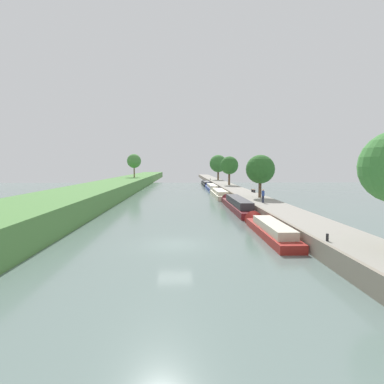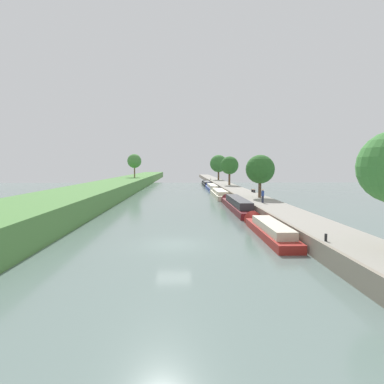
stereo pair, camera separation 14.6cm
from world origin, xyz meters
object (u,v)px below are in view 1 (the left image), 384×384
Objects in this scene: narrowboat_black at (206,183)px; park_bench at (253,190)px; narrowboat_blue at (211,188)px; mooring_bollard_near at (327,237)px; narrowboat_cream at (219,194)px; narrowboat_maroon at (237,204)px; mooring_bollard_far at (210,179)px; person_walking at (263,196)px; narrowboat_red at (269,229)px.

narrowboat_black is 37.19m from park_bench.
mooring_bollard_near is (1.88, -53.64, 0.84)m from narrowboat_blue.
narrowboat_black is 31.37× the size of mooring_bollard_near.
narrowboat_cream is 1.05× the size of narrowboat_black.
narrowboat_cream is at bearing 91.30° from narrowboat_maroon.
narrowboat_maroon is 21.76m from mooring_bollard_near.
mooring_bollard_far is at bearing 87.04° from narrowboat_cream.
narrowboat_blue is 23.67m from mooring_bollard_far.
park_bench is (2.21, 14.77, -0.53)m from person_walking.
narrowboat_maroon is at bearing -88.70° from narrowboat_cream.
narrowboat_blue reaches higher than narrowboat_red.
narrowboat_blue is 11.18× the size of park_bench.
mooring_bollard_far reaches higher than narrowboat_red.
person_walking is (2.73, 12.31, 1.53)m from narrowboat_red.
narrowboat_maroon reaches higher than narrowboat_cream.
narrowboat_blue is 37.26× the size of mooring_bollard_near.
mooring_bollard_near is (2.03, -38.06, 0.82)m from narrowboat_cream.
mooring_bollard_near is (-1.12, -19.16, -0.65)m from person_walking.
park_bench is at bearing 81.49° from person_walking.
narrowboat_black is 31.37× the size of mooring_bollard_far.
person_walking is at bearing -80.56° from narrowboat_cream.
narrowboat_blue is 1.19× the size of narrowboat_black.
narrowboat_maroon is at bearing -112.13° from park_bench.
narrowboat_maroon is 36.78× the size of mooring_bollard_far.
mooring_bollard_far reaches higher than narrowboat_blue.
narrowboat_red is 12.70m from person_walking.
mooring_bollard_near reaches higher than narrowboat_black.
narrowboat_red is 63.89m from narrowboat_black.
narrowboat_black is (-0.28, 63.89, -0.03)m from narrowboat_red.
mooring_bollard_far is (1.65, 55.53, 0.73)m from narrowboat_maroon.
narrowboat_cream is at bearing -90.53° from narrowboat_blue.
narrowboat_cream reaches higher than narrowboat_blue.
narrowboat_black is at bearing 90.25° from narrowboat_red.
narrowboat_blue is at bearing 92.01° from mooring_bollard_near.
narrowboat_cream is at bearing -92.96° from mooring_bollard_far.
narrowboat_red is 25.41× the size of mooring_bollard_near.
narrowboat_cream is 32.80× the size of mooring_bollard_near.
park_bench is (3.32, 33.93, 0.12)m from mooring_bollard_near.
person_walking is at bearing -86.67° from narrowboat_black.
narrowboat_black is 70.76m from mooring_bollard_near.
person_walking reaches higher than narrowboat_maroon.
narrowboat_cream is 15.58m from narrowboat_blue.
park_bench is at bearing -81.94° from narrowboat_black.
person_walking is (3.00, -34.48, 1.49)m from narrowboat_blue.
park_bench reaches higher than mooring_bollard_far.
narrowboat_black is 6.82m from mooring_bollard_far.
mooring_bollard_far is (0.00, 77.22, 0.00)m from mooring_bollard_near.
park_bench is at bearing 84.40° from mooring_bollard_near.
narrowboat_maroon is at bearing 137.60° from person_walking.
narrowboat_red is 0.81× the size of narrowboat_black.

